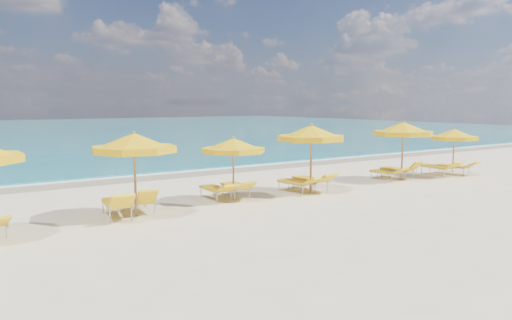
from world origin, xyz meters
TOP-DOWN VIEW (x-y plane):
  - ground_plane at (0.00, 0.00)m, footprint 120.00×120.00m
  - ocean at (0.00, 48.00)m, footprint 120.00×80.00m
  - wet_sand_band at (0.00, 7.40)m, footprint 120.00×2.60m
  - foam_line at (0.00, 8.20)m, footprint 120.00×1.20m
  - whitecap_near at (-6.00, 17.00)m, footprint 14.00×0.36m
  - whitecap_far at (8.00, 24.00)m, footprint 18.00×0.30m
  - umbrella_1 at (-5.35, -0.01)m, footprint 2.89×2.89m
  - umbrella_2 at (-1.68, 0.41)m, footprint 2.86×2.86m
  - umbrella_3 at (1.55, 0.12)m, footprint 3.35×3.35m
  - umbrella_4 at (6.80, 0.19)m, footprint 2.83×2.83m
  - umbrella_5 at (9.86, -0.23)m, footprint 2.68×2.68m
  - lounger_1_left at (-5.85, 0.19)m, footprint 0.98×2.09m
  - lounger_1_right at (-4.98, 0.50)m, footprint 0.81×1.79m
  - lounger_2_left at (-2.07, 0.94)m, footprint 0.65×1.89m
  - lounger_2_right at (-1.27, 0.91)m, footprint 0.97×2.04m
  - lounger_3_left at (1.17, 0.50)m, footprint 0.89×1.97m
  - lounger_3_right at (1.90, 0.51)m, footprint 0.72×2.07m
  - lounger_4_left at (6.35, 0.70)m, footprint 0.74×1.74m
  - lounger_4_right at (7.17, 0.70)m, footprint 0.86×1.92m
  - lounger_5_left at (9.37, 0.21)m, footprint 0.74×1.99m
  - lounger_5_right at (10.40, 0.03)m, footprint 0.86×1.94m

SIDE VIEW (x-z plane):
  - ground_plane at x=0.00m, z-range 0.00..0.00m
  - ocean at x=0.00m, z-range -0.15..0.15m
  - wet_sand_band at x=0.00m, z-range -0.01..0.01m
  - foam_line at x=0.00m, z-range -0.01..0.01m
  - whitecap_near at x=-6.00m, z-range -0.03..0.03m
  - whitecap_far at x=8.00m, z-range -0.03..0.03m
  - lounger_4_left at x=6.35m, z-range -0.12..0.52m
  - lounger_2_left at x=-2.07m, z-range -0.13..0.57m
  - lounger_5_right at x=10.40m, z-range -0.14..0.58m
  - lounger_3_left at x=1.17m, z-range -0.13..0.58m
  - lounger_1_right at x=-4.98m, z-range -0.21..0.66m
  - lounger_2_right at x=-1.27m, z-range -0.14..0.60m
  - lounger_4_right at x=7.17m, z-range -0.20..0.67m
  - lounger_5_left at x=9.37m, z-range -0.16..0.63m
  - lounger_3_right at x=1.90m, z-range -0.16..0.64m
  - lounger_1_left at x=-5.85m, z-range -0.20..0.70m
  - umbrella_5 at x=9.86m, z-range 0.78..3.00m
  - umbrella_2 at x=-1.68m, z-range 0.78..3.00m
  - umbrella_1 at x=-5.35m, z-range 0.90..3.45m
  - umbrella_4 at x=6.80m, z-range 0.92..3.51m
  - umbrella_3 at x=1.55m, z-range 0.92..3.52m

